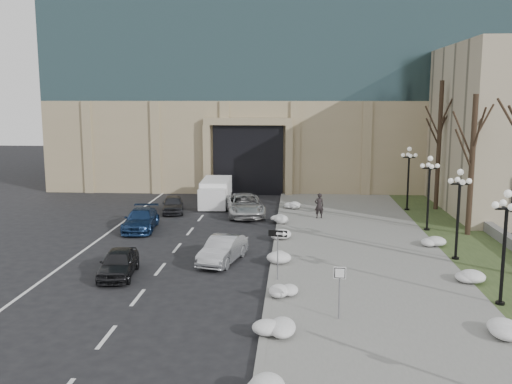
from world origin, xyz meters
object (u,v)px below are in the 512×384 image
(car_a, at_px, (119,263))
(lamppost_b, at_px, (459,202))
(lamppost_a, at_px, (505,232))
(lamppost_c, at_px, (429,183))
(car_e, at_px, (173,204))
(car_d, at_px, (245,205))
(car_c, at_px, (141,220))
(keep_sign, at_px, (340,282))
(pedestrian, at_px, (319,206))
(lamppost_d, at_px, (409,170))
(box_truck, at_px, (216,193))
(car_b, at_px, (223,250))
(one_way_sign, at_px, (281,240))

(car_a, relative_size, lamppost_b, 0.80)
(lamppost_a, distance_m, lamppost_c, 13.00)
(car_e, bearing_deg, car_d, -17.19)
(car_c, bearing_deg, keep_sign, -56.43)
(pedestrian, distance_m, lamppost_c, 7.56)
(car_c, height_order, pedestrian, pedestrian)
(car_a, height_order, lamppost_d, lamppost_d)
(car_e, height_order, keep_sign, keep_sign)
(lamppost_a, bearing_deg, car_e, 133.94)
(box_truck, xyz_separation_m, lamppost_b, (14.45, -14.62, 2.14))
(car_a, height_order, lamppost_b, lamppost_b)
(car_d, bearing_deg, car_c, -152.24)
(pedestrian, height_order, lamppost_d, lamppost_d)
(car_e, distance_m, pedestrian, 10.65)
(pedestrian, relative_size, lamppost_b, 0.36)
(pedestrian, bearing_deg, keep_sign, 78.81)
(car_d, height_order, lamppost_d, lamppost_d)
(car_d, height_order, lamppost_b, lamppost_b)
(box_truck, bearing_deg, pedestrian, -35.31)
(pedestrian, relative_size, lamppost_c, 0.36)
(car_b, bearing_deg, keep_sign, -40.87)
(car_a, relative_size, pedestrian, 2.19)
(pedestrian, bearing_deg, car_a, 42.03)
(car_a, xyz_separation_m, car_c, (-1.49, 9.39, 0.02))
(car_e, distance_m, box_truck, 4.30)
(car_c, distance_m, lamppost_b, 19.00)
(car_c, bearing_deg, box_truck, 63.39)
(car_b, height_order, car_c, same)
(car_b, xyz_separation_m, lamppost_d, (11.89, 14.11, 2.41))
(lamppost_a, relative_size, lamppost_b, 1.00)
(car_e, bearing_deg, keep_sign, -72.76)
(lamppost_c, distance_m, lamppost_d, 6.50)
(box_truck, bearing_deg, car_c, -113.91)
(car_c, xyz_separation_m, car_e, (0.86, 5.56, -0.04))
(car_a, distance_m, lamppost_a, 16.89)
(car_a, relative_size, car_e, 1.04)
(car_b, distance_m, car_d, 11.76)
(car_e, bearing_deg, pedestrian, -20.03)
(car_d, height_order, box_truck, box_truck)
(car_b, xyz_separation_m, pedestrian, (5.28, 10.65, 0.32))
(car_e, xyz_separation_m, one_way_sign, (8.24, -15.32, 1.37))
(car_b, bearing_deg, lamppost_b, 18.91)
(car_a, xyz_separation_m, box_truck, (2.02, 18.32, 0.29))
(lamppost_a, bearing_deg, pedestrian, 112.38)
(car_e, distance_m, lamppost_c, 17.93)
(car_d, xyz_separation_m, one_way_sign, (2.95, -14.72, 1.23))
(one_way_sign, relative_size, lamppost_c, 0.51)
(car_b, distance_m, box_truck, 15.93)
(car_b, relative_size, lamppost_d, 0.85)
(car_b, relative_size, lamppost_c, 0.85)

